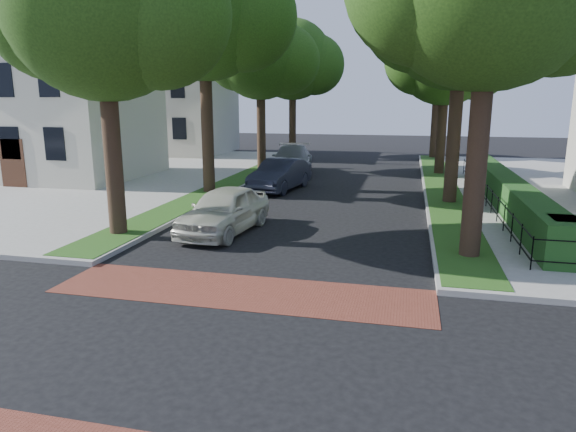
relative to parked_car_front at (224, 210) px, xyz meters
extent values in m
plane|color=black|center=(2.30, -8.36, -0.78)|extent=(120.00, 120.00, 0.00)
cube|color=gray|center=(-17.20, 10.64, -0.71)|extent=(30.00, 30.00, 0.15)
cube|color=brown|center=(2.30, -5.16, -0.78)|extent=(9.00, 2.20, 0.01)
cube|color=#1E4814|center=(7.70, 10.74, -0.62)|extent=(1.60, 29.80, 0.02)
cube|color=#1E4814|center=(-3.10, 10.74, -0.62)|extent=(1.60, 29.80, 0.02)
cylinder|color=black|center=(7.80, -1.36, 3.04)|extent=(0.56, 0.56, 7.35)
cylinder|color=black|center=(7.80, 6.64, 3.22)|extent=(0.56, 0.56, 7.70)
sphere|color=#1C390F|center=(7.80, 6.64, 7.29)|extent=(6.60, 6.60, 6.60)
sphere|color=#1C390F|center=(9.61, 6.94, 6.89)|extent=(4.95, 4.95, 4.95)
sphere|color=#1C390F|center=(6.15, 6.44, 6.99)|extent=(4.62, 4.62, 4.62)
sphere|color=#1C390F|center=(7.90, 8.29, 7.79)|extent=(4.29, 4.29, 4.29)
cylinder|color=black|center=(7.80, 15.64, 2.69)|extent=(0.56, 0.56, 6.65)
sphere|color=#1C390F|center=(7.80, 15.64, 6.21)|extent=(5.80, 5.80, 5.80)
sphere|color=#1C390F|center=(9.39, 15.94, 5.81)|extent=(4.35, 4.35, 4.35)
sphere|color=#1C390F|center=(6.35, 15.44, 5.91)|extent=(4.06, 4.06, 4.06)
sphere|color=#1C390F|center=(7.90, 17.09, 6.71)|extent=(3.77, 3.77, 3.77)
cylinder|color=black|center=(7.80, 24.64, 2.87)|extent=(0.56, 0.56, 7.00)
sphere|color=#1C390F|center=(7.80, 24.64, 6.57)|extent=(6.00, 6.00, 6.00)
sphere|color=#1C390F|center=(9.45, 24.94, 6.17)|extent=(4.50, 4.50, 4.50)
sphere|color=#1C390F|center=(6.30, 24.44, 6.27)|extent=(4.20, 4.20, 4.20)
sphere|color=#1C390F|center=(7.90, 26.14, 7.07)|extent=(3.90, 3.90, 3.90)
cylinder|color=black|center=(-3.20, -1.36, 2.87)|extent=(0.56, 0.56, 7.00)
sphere|color=#1C390F|center=(-3.20, -1.36, 6.57)|extent=(6.00, 6.00, 6.00)
sphere|color=#1C390F|center=(-1.55, -1.06, 6.17)|extent=(4.50, 4.50, 4.50)
sphere|color=#1C390F|center=(-4.70, -1.56, 6.27)|extent=(4.20, 4.20, 4.20)
cylinder|color=black|center=(-3.20, 6.64, 3.39)|extent=(0.56, 0.56, 8.05)
sphere|color=#1C390F|center=(-3.20, 6.64, 7.65)|extent=(6.40, 6.40, 6.40)
sphere|color=#1C390F|center=(-1.44, 6.94, 7.25)|extent=(4.80, 4.80, 4.80)
sphere|color=#1C390F|center=(-4.80, 6.44, 7.35)|extent=(4.48, 4.48, 4.48)
sphere|color=#1C390F|center=(-3.10, 8.24, 8.15)|extent=(4.16, 4.16, 4.16)
cylinder|color=black|center=(-3.20, 15.64, 2.80)|extent=(0.56, 0.56, 6.86)
sphere|color=#1C390F|center=(-3.20, 15.64, 6.43)|extent=(5.60, 5.60, 5.60)
sphere|color=#1C390F|center=(-1.66, 15.94, 6.03)|extent=(4.20, 4.20, 4.20)
sphere|color=#1C390F|center=(-4.60, 15.44, 6.13)|extent=(3.92, 3.92, 3.92)
sphere|color=#1C390F|center=(-3.10, 17.04, 6.93)|extent=(3.64, 3.64, 3.64)
cylinder|color=black|center=(-3.20, 24.64, 2.94)|extent=(0.56, 0.56, 7.14)
sphere|color=#1C390F|center=(-3.20, 24.64, 6.71)|extent=(6.20, 6.20, 6.20)
sphere|color=#1C390F|center=(-1.50, 24.94, 6.31)|extent=(4.65, 4.65, 4.65)
sphere|color=#1C390F|center=(-4.75, 24.44, 6.41)|extent=(4.34, 4.34, 4.34)
sphere|color=#1C390F|center=(-3.10, 26.19, 7.21)|extent=(4.03, 4.03, 4.03)
cube|color=#1C4016|center=(10.00, 6.64, -0.03)|extent=(1.00, 18.00, 1.20)
cube|color=beige|center=(-13.20, 9.64, 2.62)|extent=(9.00, 8.00, 6.50)
cube|color=brown|center=(-10.50, 8.04, 7.69)|extent=(0.80, 0.80, 3.64)
cube|color=beige|center=(-13.20, 23.64, 2.62)|extent=(9.00, 8.00, 6.50)
cube|color=brown|center=(-10.50, 22.04, 7.69)|extent=(0.80, 0.80, 3.64)
imported|color=beige|center=(0.00, 0.00, 0.00)|extent=(2.30, 4.74, 1.56)
imported|color=#222433|center=(-0.21, 8.60, 0.00)|extent=(2.37, 4.92, 1.55)
imported|color=gray|center=(-0.94, 14.56, 0.07)|extent=(3.30, 6.18, 1.70)
camera|label=1|loc=(6.00, -16.03, 3.65)|focal=32.00mm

